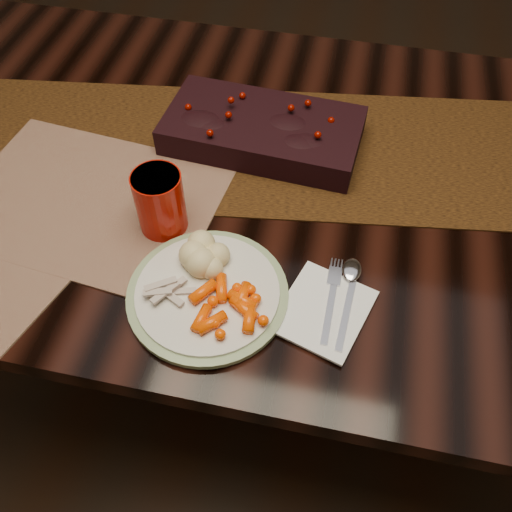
% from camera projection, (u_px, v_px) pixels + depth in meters
% --- Properties ---
extents(floor, '(5.00, 5.00, 0.00)m').
position_uv_depth(floor, '(265.00, 347.00, 1.67)').
color(floor, black).
rests_on(floor, ground).
extents(dining_table, '(1.80, 1.00, 0.75)m').
position_uv_depth(dining_table, '(267.00, 277.00, 1.38)').
color(dining_table, black).
rests_on(dining_table, floor).
extents(table_runner, '(1.92, 0.64, 0.00)m').
position_uv_depth(table_runner, '(250.00, 147.00, 1.11)').
color(table_runner, black).
rests_on(table_runner, dining_table).
extents(centerpiece, '(0.41, 0.23, 0.08)m').
position_uv_depth(centerpiece, '(263.00, 127.00, 1.09)').
color(centerpiece, black).
rests_on(centerpiece, table_runner).
extents(placemat_main, '(0.51, 0.40, 0.00)m').
position_uv_depth(placemat_main, '(89.00, 201.00, 1.02)').
color(placemat_main, brown).
rests_on(placemat_main, dining_table).
extents(dinner_plate, '(0.29, 0.29, 0.01)m').
position_uv_depth(dinner_plate, '(208.00, 293.00, 0.88)').
color(dinner_plate, silver).
rests_on(dinner_plate, placemat_main).
extents(baby_carrots, '(0.12, 0.10, 0.02)m').
position_uv_depth(baby_carrots, '(227.00, 304.00, 0.85)').
color(baby_carrots, '#FE4A00').
rests_on(baby_carrots, dinner_plate).
extents(mashed_potatoes, '(0.10, 0.09, 0.05)m').
position_uv_depth(mashed_potatoes, '(207.00, 253.00, 0.89)').
color(mashed_potatoes, '#D3C172').
rests_on(mashed_potatoes, dinner_plate).
extents(turkey_shreds, '(0.08, 0.07, 0.02)m').
position_uv_depth(turkey_shreds, '(169.00, 290.00, 0.87)').
color(turkey_shreds, tan).
rests_on(turkey_shreds, dinner_plate).
extents(napkin, '(0.17, 0.18, 0.01)m').
position_uv_depth(napkin, '(324.00, 310.00, 0.87)').
color(napkin, white).
rests_on(napkin, placemat_main).
extents(fork, '(0.02, 0.15, 0.00)m').
position_uv_depth(fork, '(330.00, 304.00, 0.87)').
color(fork, silver).
rests_on(fork, napkin).
extents(spoon, '(0.04, 0.17, 0.00)m').
position_uv_depth(spoon, '(348.00, 300.00, 0.87)').
color(spoon, silver).
rests_on(spoon, napkin).
extents(red_cup, '(0.11, 0.11, 0.12)m').
position_uv_depth(red_cup, '(160.00, 202.00, 0.94)').
color(red_cup, '#A61004').
rests_on(red_cup, placemat_main).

